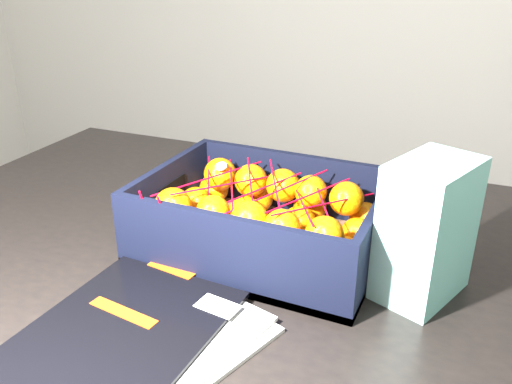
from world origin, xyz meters
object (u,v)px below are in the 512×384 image
at_px(magazine_stack, 132,341).
at_px(retail_carton, 427,230).
at_px(produce_crate, 264,227).
at_px(table, 230,285).

distance_m(magazine_stack, retail_carton, 0.40).
height_order(magazine_stack, produce_crate, produce_crate).
xyz_separation_m(table, produce_crate, (0.07, -0.01, 0.14)).
height_order(table, retail_carton, retail_carton).
xyz_separation_m(produce_crate, retail_carton, (0.24, -0.02, 0.06)).
bearing_deg(table, produce_crate, -11.27).
bearing_deg(retail_carton, magazine_stack, -118.27).
height_order(table, magazine_stack, magazine_stack).
relative_size(table, produce_crate, 3.42).
height_order(produce_crate, retail_carton, retail_carton).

